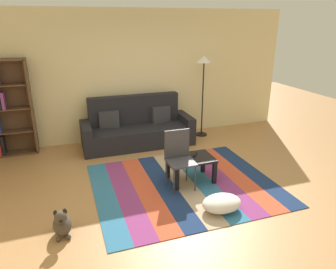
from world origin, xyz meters
TOP-DOWN VIEW (x-y plane):
  - ground_plane at (0.00, 0.00)m, footprint 14.00×14.00m
  - back_wall at (0.00, 2.55)m, footprint 6.80×0.10m
  - rug at (0.09, 0.08)m, footprint 2.80×2.38m
  - couch at (-0.18, 2.02)m, footprint 2.26×0.80m
  - bookshelf at (-2.70, 2.31)m, footprint 0.90×0.28m
  - coffee_table at (0.24, 0.16)m, footprint 0.72×0.50m
  - pouf at (0.30, -0.77)m, footprint 0.55×0.40m
  - dog at (-1.76, -0.59)m, footprint 0.22×0.35m
  - standing_lamp at (1.32, 2.09)m, footprint 0.32×0.32m
  - tv_remote at (0.34, 0.23)m, footprint 0.13×0.14m
  - folding_chair at (0.00, 0.09)m, footprint 0.40×0.40m

SIDE VIEW (x-z plane):
  - ground_plane at x=0.00m, z-range 0.00..0.00m
  - rug at x=0.09m, z-range 0.00..0.01m
  - pouf at x=0.30m, z-range 0.01..0.23m
  - dog at x=-1.76m, z-range -0.04..0.36m
  - coffee_table at x=0.24m, z-range 0.13..0.53m
  - couch at x=-0.18m, z-range -0.16..0.84m
  - tv_remote at x=0.34m, z-range 0.41..0.43m
  - folding_chair at x=0.00m, z-range 0.08..0.98m
  - bookshelf at x=-2.70m, z-range 0.00..1.82m
  - back_wall at x=0.00m, z-range 0.00..2.70m
  - standing_lamp at x=1.32m, z-range 0.59..2.35m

